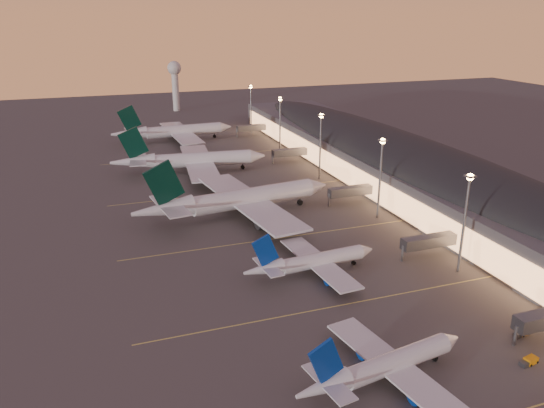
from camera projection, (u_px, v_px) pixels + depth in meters
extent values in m
plane|color=#464341|center=(329.00, 295.00, 122.71)|extent=(700.00, 700.00, 0.00)
cylinder|color=silver|center=(398.00, 360.00, 94.17)|extent=(22.53, 7.30, 3.78)
cone|color=silver|center=(450.00, 340.00, 100.00)|extent=(4.14, 4.31, 3.78)
cone|color=silver|center=(322.00, 387.00, 86.72)|extent=(10.51, 5.34, 3.78)
cube|color=silver|center=(393.00, 365.00, 93.91)|extent=(11.47, 32.46, 0.42)
cylinder|color=navy|center=(371.00, 350.00, 100.44)|extent=(5.40, 3.60, 2.84)
cylinder|color=navy|center=(424.00, 393.00, 88.88)|extent=(5.40, 3.60, 2.84)
cube|color=navy|center=(326.00, 361.00, 85.29)|extent=(6.93, 1.67, 8.20)
cube|color=silver|center=(329.00, 382.00, 87.08)|extent=(5.37, 11.89, 0.26)
cylinder|color=black|center=(435.00, 357.00, 99.28)|extent=(0.35, 0.35, 1.49)
cylinder|color=black|center=(435.00, 358.00, 99.35)|extent=(1.15, 0.82, 1.06)
cylinder|color=black|center=(379.00, 368.00, 96.44)|extent=(0.35, 0.35, 1.49)
cylinder|color=black|center=(379.00, 369.00, 96.51)|extent=(1.15, 0.82, 1.06)
cylinder|color=black|center=(399.00, 384.00, 92.07)|extent=(0.35, 0.35, 1.49)
cylinder|color=black|center=(399.00, 385.00, 92.14)|extent=(1.15, 0.82, 1.06)
cylinder|color=silver|center=(322.00, 259.00, 132.93)|extent=(22.45, 5.53, 3.78)
cone|color=silver|center=(366.00, 250.00, 137.87)|extent=(3.87, 4.05, 3.78)
cone|color=silver|center=(263.00, 269.00, 126.60)|extent=(10.30, 4.56, 3.78)
cube|color=silver|center=(319.00, 262.00, 132.74)|extent=(8.95, 32.27, 0.42)
cylinder|color=navy|center=(308.00, 256.00, 139.47)|extent=(5.23, 3.22, 2.84)
cylinder|color=navy|center=(335.00, 278.00, 127.42)|extent=(5.23, 3.22, 2.84)
cube|color=navy|center=(265.00, 250.00, 125.13)|extent=(6.95, 1.11, 8.21)
cube|color=silver|center=(268.00, 266.00, 126.87)|extent=(4.48, 11.72, 0.26)
cylinder|color=black|center=(354.00, 262.00, 137.40)|extent=(0.33, 0.33, 1.49)
cylinder|color=black|center=(354.00, 263.00, 137.47)|extent=(1.11, 0.74, 1.06)
cylinder|color=black|center=(311.00, 266.00, 135.41)|extent=(0.33, 0.33, 1.49)
cylinder|color=black|center=(311.00, 267.00, 135.49)|extent=(1.11, 0.74, 1.06)
cylinder|color=black|center=(321.00, 275.00, 130.86)|extent=(0.33, 0.33, 1.49)
cylinder|color=black|center=(321.00, 275.00, 130.93)|extent=(1.11, 0.74, 1.06)
cylinder|color=silver|center=(254.00, 197.00, 171.34)|extent=(41.94, 11.93, 6.27)
cone|color=silver|center=(317.00, 186.00, 181.77)|extent=(7.49, 7.13, 6.27)
cone|color=silver|center=(163.00, 209.00, 158.05)|extent=(19.41, 8.79, 6.27)
cube|color=silver|center=(248.00, 201.00, 170.85)|extent=(20.28, 61.69, 0.69)
cylinder|color=#535559|center=(235.00, 195.00, 183.28)|extent=(9.92, 5.95, 4.70)
cylinder|color=#535559|center=(271.00, 220.00, 161.00)|extent=(9.92, 5.95, 4.70)
cube|color=black|center=(164.00, 183.00, 155.71)|extent=(12.38, 2.64, 13.92)
cube|color=silver|center=(170.00, 205.00, 158.71)|extent=(9.63, 22.53, 0.44)
cylinder|color=black|center=(300.00, 201.00, 180.37)|extent=(0.57, 0.57, 2.51)
cylinder|color=black|center=(300.00, 202.00, 180.50)|extent=(1.89, 1.33, 1.76)
cylinder|color=black|center=(239.00, 207.00, 175.05)|extent=(0.57, 0.57, 2.51)
cylinder|color=black|center=(239.00, 208.00, 175.18)|extent=(1.89, 1.33, 1.76)
cylinder|color=black|center=(250.00, 216.00, 167.71)|extent=(0.57, 0.57, 2.51)
cylinder|color=black|center=(250.00, 217.00, 167.84)|extent=(1.89, 1.33, 1.76)
cylinder|color=silver|center=(203.00, 159.00, 217.09)|extent=(39.14, 9.85, 5.86)
cone|color=silver|center=(257.00, 156.00, 222.04)|extent=(6.82, 6.48, 5.86)
cone|color=silver|center=(133.00, 162.00, 210.66)|extent=(18.01, 7.64, 5.86)
cube|color=silver|center=(199.00, 162.00, 217.03)|extent=(17.07, 57.49, 0.64)
cylinder|color=#535559|center=(199.00, 159.00, 229.37)|extent=(9.16, 5.28, 4.39)
cylinder|color=#535559|center=(206.00, 175.00, 206.57)|extent=(9.16, 5.28, 4.39)
cube|color=black|center=(133.00, 143.00, 208.29)|extent=(11.58, 2.07, 13.00)
cube|color=silver|center=(138.00, 159.00, 210.83)|extent=(8.33, 20.93, 0.41)
cylinder|color=black|center=(243.00, 166.00, 222.06)|extent=(0.51, 0.51, 2.34)
cylinder|color=black|center=(243.00, 167.00, 222.18)|extent=(1.74, 1.19, 1.64)
cylinder|color=black|center=(195.00, 167.00, 221.55)|extent=(0.51, 0.51, 2.34)
cylinder|color=black|center=(195.00, 168.00, 221.67)|extent=(1.74, 1.19, 1.64)
cylinder|color=black|center=(197.00, 172.00, 214.04)|extent=(0.51, 0.51, 2.34)
cylinder|color=black|center=(197.00, 173.00, 214.16)|extent=(1.74, 1.19, 1.64)
cylinder|color=silver|center=(184.00, 130.00, 271.23)|extent=(38.25, 7.41, 5.75)
cone|color=silver|center=(225.00, 127.00, 279.02)|extent=(6.38, 6.02, 5.75)
cone|color=silver|center=(129.00, 133.00, 261.26)|extent=(17.41, 6.50, 5.75)
cube|color=silver|center=(181.00, 133.00, 270.92)|extent=(13.47, 56.03, 0.63)
cylinder|color=#535559|center=(178.00, 132.00, 282.69)|extent=(8.77, 4.69, 4.31)
cylinder|color=#535559|center=(189.00, 141.00, 261.34)|extent=(8.77, 4.69, 4.31)
cube|color=black|center=(129.00, 118.00, 259.05)|extent=(11.37, 1.36, 12.76)
cube|color=silver|center=(133.00, 131.00, 261.70)|extent=(7.01, 20.27, 0.40)
cylinder|color=black|center=(214.00, 136.00, 278.22)|extent=(0.48, 0.48, 2.30)
cylinder|color=black|center=(214.00, 136.00, 278.34)|extent=(1.65, 1.08, 1.61)
cylinder|color=black|center=(177.00, 137.00, 275.03)|extent=(0.48, 0.48, 2.30)
cylinder|color=black|center=(177.00, 138.00, 275.14)|extent=(1.65, 1.08, 1.61)
cylinder|color=black|center=(180.00, 140.00, 268.00)|extent=(0.48, 0.48, 2.30)
cylinder|color=black|center=(180.00, 141.00, 268.12)|extent=(1.65, 1.08, 1.61)
cube|color=#4D4D52|center=(395.00, 166.00, 204.45)|extent=(40.00, 255.00, 12.00)
ellipsoid|color=black|center=(396.00, 151.00, 202.42)|extent=(39.00, 253.00, 10.92)
cube|color=#F8A766|center=(348.00, 174.00, 198.45)|extent=(0.40, 244.80, 8.00)
cylinder|color=slate|center=(515.00, 335.00, 103.51)|extent=(0.70, 0.70, 4.40)
cube|color=#535559|center=(429.00, 241.00, 140.73)|extent=(16.00, 3.20, 3.00)
cylinder|color=slate|center=(403.00, 253.00, 139.00)|extent=(0.70, 0.70, 4.40)
cube|color=#535559|center=(351.00, 191.00, 180.65)|extent=(16.00, 3.20, 3.00)
cylinder|color=slate|center=(329.00, 200.00, 178.92)|extent=(0.70, 0.70, 4.40)
cube|color=#535559|center=(290.00, 152.00, 231.22)|extent=(16.00, 3.20, 3.00)
cylinder|color=slate|center=(273.00, 159.00, 229.49)|extent=(0.70, 0.70, 4.40)
cube|color=#535559|center=(252.00, 128.00, 280.90)|extent=(16.00, 3.20, 3.00)
cylinder|color=slate|center=(237.00, 133.00, 279.17)|extent=(0.70, 0.70, 4.40)
cylinder|color=slate|center=(464.00, 226.00, 129.78)|extent=(0.70, 0.70, 25.00)
cube|color=slate|center=(470.00, 176.00, 125.48)|extent=(2.20, 2.20, 0.50)
sphere|color=#FDB357|center=(470.00, 177.00, 125.55)|extent=(1.80, 1.80, 1.80)
cylinder|color=slate|center=(380.00, 180.00, 165.26)|extent=(0.70, 0.70, 25.00)
cube|color=slate|center=(383.00, 140.00, 160.97)|extent=(2.20, 2.20, 0.50)
sphere|color=#FDB357|center=(383.00, 141.00, 161.03)|extent=(1.80, 1.80, 1.80)
cylinder|color=slate|center=(320.00, 148.00, 205.18)|extent=(0.70, 0.70, 25.00)
cube|color=slate|center=(321.00, 115.00, 200.89)|extent=(2.20, 2.20, 0.50)
sphere|color=#FDB357|center=(321.00, 116.00, 200.95)|extent=(1.80, 1.80, 1.80)
cylinder|color=slate|center=(280.00, 126.00, 245.11)|extent=(0.70, 0.70, 25.00)
cube|color=slate|center=(280.00, 98.00, 240.81)|extent=(2.20, 2.20, 0.50)
sphere|color=#FDB357|center=(280.00, 99.00, 240.88)|extent=(1.80, 1.80, 1.80)
cylinder|color=slate|center=(251.00, 110.00, 285.03)|extent=(0.70, 0.70, 25.00)
cube|color=slate|center=(251.00, 86.00, 280.73)|extent=(2.20, 2.20, 0.50)
sphere|color=#FDB357|center=(251.00, 87.00, 280.80)|extent=(1.80, 1.80, 1.80)
cylinder|color=silver|center=(176.00, 91.00, 352.11)|extent=(4.40, 4.40, 26.00)
sphere|color=silver|center=(174.00, 68.00, 347.03)|extent=(9.00, 9.00, 9.00)
cube|color=#D8C659|center=(338.00, 306.00, 118.27)|extent=(90.00, 0.36, 0.00)
cube|color=#D8C659|center=(277.00, 238.00, 153.76)|extent=(90.00, 0.36, 0.00)
cube|color=#D8C659|center=(235.00, 192.00, 193.68)|extent=(90.00, 0.36, 0.00)
cube|color=#D8C659|center=(202.00, 156.00, 242.47)|extent=(90.00, 0.36, 0.00)
cube|color=orange|center=(531.00, 360.00, 98.79)|extent=(2.79, 2.04, 1.16)
cube|color=#535559|center=(524.00, 364.00, 97.94)|extent=(1.71, 1.63, 0.84)
cylinder|color=black|center=(530.00, 358.00, 100.01)|extent=(0.49, 0.28, 0.46)
cylinder|color=black|center=(537.00, 362.00, 98.73)|extent=(0.49, 0.28, 0.46)
cylinder|color=black|center=(523.00, 361.00, 99.10)|extent=(0.49, 0.28, 0.46)
cylinder|color=black|center=(531.00, 366.00, 97.82)|extent=(0.49, 0.28, 0.46)
cube|color=orange|center=(524.00, 332.00, 107.71)|extent=(2.58, 1.81, 1.10)
cube|color=#535559|center=(517.00, 334.00, 106.99)|extent=(1.56, 1.48, 0.80)
cylinder|color=black|center=(523.00, 330.00, 108.84)|extent=(0.46, 0.24, 0.44)
cylinder|color=black|center=(530.00, 334.00, 107.58)|extent=(0.46, 0.24, 0.44)
cylinder|color=black|center=(517.00, 332.00, 108.07)|extent=(0.46, 0.24, 0.44)
cylinder|color=black|center=(524.00, 336.00, 106.80)|extent=(0.46, 0.24, 0.44)
cube|color=orange|center=(350.00, 282.00, 127.62)|extent=(2.77, 2.18, 1.11)
cube|color=#535559|center=(342.00, 283.00, 127.62)|extent=(1.75, 1.68, 0.81)
cylinder|color=black|center=(353.00, 282.00, 128.48)|extent=(0.48, 0.31, 0.45)
cylinder|color=black|center=(354.00, 285.00, 127.05)|extent=(0.48, 0.31, 0.45)
cylinder|color=black|center=(345.00, 282.00, 128.42)|extent=(0.48, 0.31, 0.45)
cylinder|color=black|center=(346.00, 285.00, 126.99)|extent=(0.48, 0.31, 0.45)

